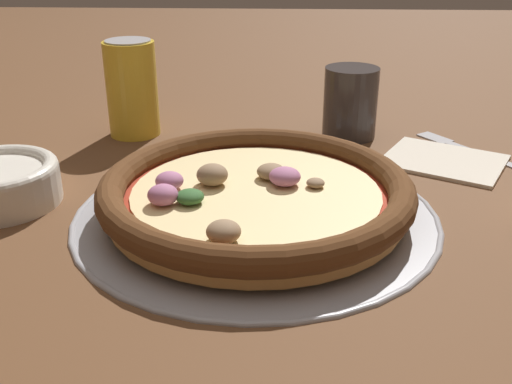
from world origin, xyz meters
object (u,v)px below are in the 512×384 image
object	(u,v)px
drinking_cup	(350,103)
beverage_can	(132,89)
pizza	(255,192)
fork	(473,151)
napkin	(444,159)
pizza_tray	(256,213)

from	to	relation	value
drinking_cup	beverage_can	bearing A→B (deg)	-179.31
pizza	fork	bearing A→B (deg)	35.55
napkin	fork	distance (m)	0.06
pizza_tray	pizza	distance (m)	0.02
pizza_tray	fork	size ratio (longest dim) A/B	2.15
beverage_can	pizza_tray	bearing A→B (deg)	-54.00
pizza	fork	size ratio (longest dim) A/B	1.83
fork	napkin	bearing A→B (deg)	93.06
pizza_tray	fork	xyz separation A→B (m)	(0.26, 0.19, -0.00)
pizza	drinking_cup	size ratio (longest dim) A/B	3.29
pizza_tray	fork	world-z (taller)	pizza_tray
drinking_cup	fork	xyz separation A→B (m)	(0.15, -0.05, -0.04)
drinking_cup	pizza_tray	bearing A→B (deg)	-114.93
pizza_tray	pizza	size ratio (longest dim) A/B	1.17
fork	beverage_can	distance (m)	0.44
pizza_tray	beverage_can	bearing A→B (deg)	126.00
pizza_tray	napkin	size ratio (longest dim) A/B	2.10
pizza	drinking_cup	bearing A→B (deg)	64.95
drinking_cup	fork	bearing A→B (deg)	-20.28
fork	pizza	bearing A→B (deg)	89.92
drinking_cup	fork	distance (m)	0.16
drinking_cup	pizza	bearing A→B (deg)	-115.05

